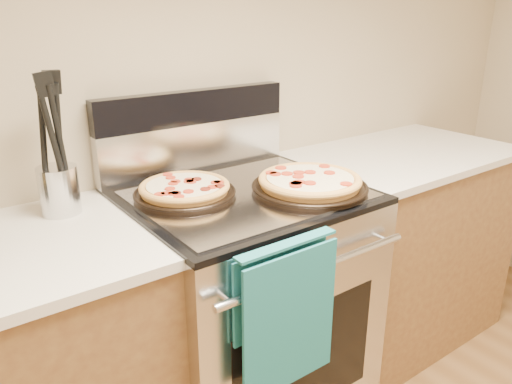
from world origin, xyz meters
TOP-DOWN VIEW (x-y plane):
  - wall_back at (0.00, 2.00)m, footprint 4.00×0.00m
  - range_body at (0.00, 1.65)m, footprint 0.76×0.68m
  - oven_window at (0.00, 1.31)m, footprint 0.56×0.01m
  - cooktop at (0.00, 1.65)m, footprint 0.76×0.68m
  - backsplash_lower at (0.00, 1.96)m, footprint 0.76×0.06m
  - backsplash_upper at (0.00, 1.96)m, footprint 0.76×0.06m
  - oven_handle at (0.00, 1.27)m, footprint 0.70×0.03m
  - dish_towel at (-0.12, 1.27)m, footprint 0.32×0.05m
  - foil_sheet at (0.00, 1.62)m, footprint 0.70×0.55m
  - cabinet_right at (0.88, 1.68)m, footprint 1.00×0.62m
  - countertop_right at (0.88, 1.68)m, footprint 1.02×0.64m
  - pepperoni_pizza_back at (-0.18, 1.72)m, footprint 0.33×0.33m
  - pepperoni_pizza_front at (0.18, 1.52)m, footprint 0.39×0.39m
  - utensil_crock at (-0.53, 1.85)m, footprint 0.14×0.14m

SIDE VIEW (x-z plane):
  - cabinet_right at x=0.88m, z-range 0.00..0.88m
  - range_body at x=0.00m, z-range 0.00..0.90m
  - oven_window at x=0.00m, z-range 0.25..0.65m
  - dish_towel at x=-0.12m, z-range 0.49..0.91m
  - oven_handle at x=0.00m, z-range 0.79..0.81m
  - countertop_right at x=0.88m, z-range 0.88..0.91m
  - cooktop at x=0.00m, z-range 0.90..0.92m
  - foil_sheet at x=0.00m, z-range 0.92..0.93m
  - pepperoni_pizza_back at x=-0.18m, z-range 0.93..0.97m
  - pepperoni_pizza_front at x=0.18m, z-range 0.93..0.98m
  - utensil_crock at x=-0.53m, z-range 0.91..1.06m
  - backsplash_lower at x=0.00m, z-range 0.92..1.10m
  - backsplash_upper at x=0.00m, z-range 1.10..1.22m
  - wall_back at x=0.00m, z-range -0.65..3.35m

